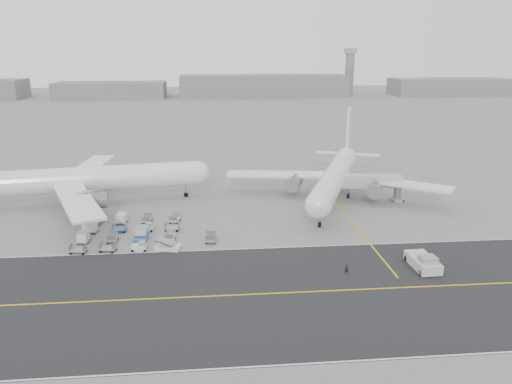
{
  "coord_description": "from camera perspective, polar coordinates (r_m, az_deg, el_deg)",
  "views": [
    {
      "loc": [
        3.43,
        -78.38,
        32.08
      ],
      "look_at": [
        11.9,
        12.0,
        5.59
      ],
      "focal_mm": 35.0,
      "sensor_mm": 36.0,
      "label": 1
    }
  ],
  "objects": [
    {
      "name": "gse_cluster",
      "position": [
        90.94,
        -14.18,
        -4.91
      ],
      "size": [
        24.44,
        23.74,
        2.0
      ],
      "primitive_type": null,
      "rotation": [
        0.0,
        0.0,
        -0.11
      ],
      "color": "#9D9DA3",
      "rests_on": "ground"
    },
    {
      "name": "ground_crew_a",
      "position": [
        75.08,
        10.33,
        -8.64
      ],
      "size": [
        0.61,
        0.44,
        1.59
      ],
      "primitive_type": "imported",
      "rotation": [
        0.0,
        0.0,
        0.1
      ],
      "color": "black",
      "rests_on": "ground"
    },
    {
      "name": "stray_dolly",
      "position": [
        86.01,
        -5.19,
        -5.7
      ],
      "size": [
        1.76,
        2.76,
        1.66
      ],
      "primitive_type": null,
      "rotation": [
        0.0,
        0.0,
        -0.04
      ],
      "color": "silver",
      "rests_on": "ground"
    },
    {
      "name": "pushback_tug",
      "position": [
        79.56,
        18.58,
        -7.61
      ],
      "size": [
        3.46,
        8.84,
        2.52
      ],
      "rotation": [
        0.0,
        0.0,
        0.04
      ],
      "color": "beige",
      "rests_on": "ground"
    },
    {
      "name": "control_tower",
      "position": [
        357.05,
        10.64,
        13.46
      ],
      "size": [
        7.0,
        7.0,
        31.25
      ],
      "color": "gray",
      "rests_on": "ground"
    },
    {
      "name": "horizon_buildings",
      "position": [
        340.94,
        -0.88,
        10.86
      ],
      "size": [
        520.0,
        28.0,
        28.0
      ],
      "primitive_type": null,
      "color": "gray",
      "rests_on": "ground"
    },
    {
      "name": "airliner_a",
      "position": [
        110.63,
        -19.25,
        1.37
      ],
      "size": [
        53.74,
        52.8,
        18.62
      ],
      "rotation": [
        0.0,
        0.0,
        1.72
      ],
      "color": "white",
      "rests_on": "ground"
    },
    {
      "name": "jet_bridge",
      "position": [
        109.24,
        12.59,
        1.07
      ],
      "size": [
        15.97,
        3.95,
        5.99
      ],
      "rotation": [
        0.0,
        0.0,
        -0.07
      ],
      "color": "gray",
      "rests_on": "ground"
    },
    {
      "name": "ground",
      "position": [
        84.76,
        -7.31,
        -6.11
      ],
      "size": [
        700.0,
        700.0,
        0.0
      ],
      "primitive_type": "plane",
      "color": "gray",
      "rests_on": "ground"
    },
    {
      "name": "airliner_b",
      "position": [
        110.65,
        9.09,
        1.88
      ],
      "size": [
        46.57,
        47.53,
        17.25
      ],
      "rotation": [
        0.0,
        0.0,
        -0.38
      ],
      "color": "white",
      "rests_on": "ground"
    },
    {
      "name": "taxiway",
      "position": [
        68.4,
        -3.47,
        -11.72
      ],
      "size": [
        220.0,
        59.0,
        0.03
      ],
      "color": "#28282A",
      "rests_on": "ground"
    }
  ]
}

